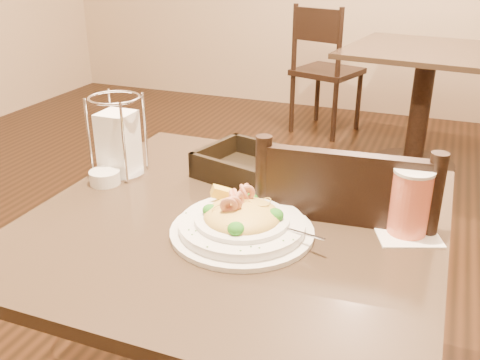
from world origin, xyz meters
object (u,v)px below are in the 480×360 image
(main_table, at_px, (237,302))
(dining_chair_far, at_px, (324,66))
(drink_glass, at_px, (410,202))
(side_plate, at_px, (336,198))
(bread_basket, at_px, (249,168))
(butter_ramekin, at_px, (105,177))
(dining_chair_near, at_px, (340,284))
(background_table, at_px, (423,88))
(pasta_bowl, at_px, (242,222))
(napkin_caddy, at_px, (118,141))

(main_table, bearing_deg, dining_chair_far, 99.03)
(drink_glass, xyz_separation_m, side_plate, (-0.17, 0.10, -0.07))
(bread_basket, xyz_separation_m, butter_ramekin, (-0.33, -0.18, -0.01))
(main_table, height_order, dining_chair_near, dining_chair_near)
(drink_glass, bearing_deg, bread_basket, 158.87)
(background_table, distance_m, side_plate, 2.22)
(dining_chair_far, bearing_deg, drink_glass, 123.83)
(dining_chair_far, relative_size, pasta_bowl, 2.77)
(main_table, xyz_separation_m, napkin_caddy, (-0.38, 0.12, 0.33))
(bread_basket, bearing_deg, main_table, -76.67)
(bread_basket, height_order, butter_ramekin, bread_basket)
(background_table, distance_m, butter_ramekin, 2.43)
(drink_glass, relative_size, napkin_caddy, 0.78)
(dining_chair_far, bearing_deg, pasta_bowl, 117.08)
(main_table, height_order, bread_basket, bread_basket)
(dining_chair_near, xyz_separation_m, drink_glass, (0.15, -0.13, 0.32))
(background_table, relative_size, napkin_caddy, 4.80)
(side_plate, bearing_deg, napkin_caddy, -175.39)
(dining_chair_far, bearing_deg, side_plate, 120.96)
(background_table, height_order, side_plate, side_plate)
(dining_chair_near, distance_m, side_plate, 0.26)
(dining_chair_far, distance_m, bread_basket, 2.65)
(bread_basket, bearing_deg, drink_glass, -21.13)
(pasta_bowl, bearing_deg, main_table, 119.56)
(background_table, bearing_deg, pasta_bowl, -95.24)
(main_table, height_order, napkin_caddy, napkin_caddy)
(dining_chair_near, distance_m, napkin_caddy, 0.69)
(drink_glass, bearing_deg, napkin_caddy, 175.71)
(butter_ramekin, bearing_deg, dining_chair_near, 13.85)
(background_table, bearing_deg, bread_basket, -98.35)
(background_table, relative_size, butter_ramekin, 13.11)
(background_table, xyz_separation_m, napkin_caddy, (-0.64, -2.25, 0.33))
(drink_glass, bearing_deg, side_plate, 149.63)
(pasta_bowl, distance_m, napkin_caddy, 0.46)
(dining_chair_far, relative_size, side_plate, 5.39)
(main_table, xyz_separation_m, drink_glass, (0.36, 0.06, 0.31))
(side_plate, distance_m, butter_ramekin, 0.58)
(dining_chair_near, bearing_deg, pasta_bowl, 50.90)
(pasta_bowl, relative_size, side_plate, 1.94)
(bread_basket, xyz_separation_m, side_plate, (0.24, -0.06, -0.02))
(dining_chair_far, xyz_separation_m, side_plate, (0.64, -2.67, 0.26))
(butter_ramekin, bearing_deg, dining_chair_far, 91.47)
(main_table, relative_size, butter_ramekin, 11.60)
(background_table, height_order, butter_ramekin, butter_ramekin)
(drink_glass, distance_m, napkin_caddy, 0.74)
(main_table, xyz_separation_m, bread_basket, (-0.05, 0.22, 0.26))
(main_table, bearing_deg, side_plate, 40.34)
(napkin_caddy, relative_size, side_plate, 1.23)
(main_table, height_order, butter_ramekin, butter_ramekin)
(dining_chair_near, distance_m, butter_ramekin, 0.67)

